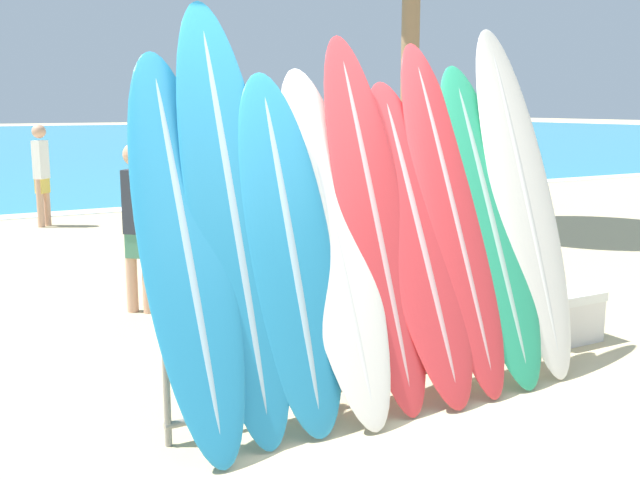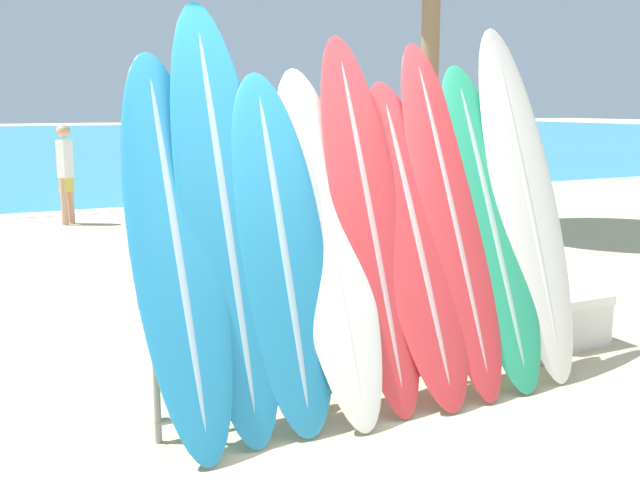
{
  "view_description": "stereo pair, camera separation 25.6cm",
  "coord_description": "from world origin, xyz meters",
  "px_view_note": "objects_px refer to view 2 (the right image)",
  "views": [
    {
      "loc": [
        -2.41,
        -3.18,
        1.89
      ],
      "look_at": [
        0.18,
        1.47,
        0.93
      ],
      "focal_mm": 42.0,
      "sensor_mm": 36.0,
      "label": 1
    },
    {
      "loc": [
        -2.19,
        -3.3,
        1.89
      ],
      "look_at": [
        0.18,
        1.47,
        0.93
      ],
      "focal_mm": 42.0,
      "sensor_mm": 36.0,
      "label": 2
    }
  ],
  "objects_px": {
    "surfboard_slot_6": "(450,214)",
    "person_mid_beach": "(65,170)",
    "surfboard_slot_5": "(415,239)",
    "person_far_left": "(147,220)",
    "surfboard_slot_8": "(525,200)",
    "surfboard_slot_2": "(282,249)",
    "person_near_water": "(379,198)",
    "surfboard_slot_1": "(225,215)",
    "surfboard_rack": "(375,327)",
    "surfboard_slot_7": "(490,223)",
    "surfboard_slot_3": "(328,240)",
    "cooler_box": "(570,320)",
    "surfboard_slot_4": "(369,219)",
    "surfboard_slot_0": "(176,246)"
  },
  "relations": [
    {
      "from": "surfboard_slot_2",
      "to": "person_mid_beach",
      "type": "xyz_separation_m",
      "value": [
        -0.07,
        8.44,
        -0.18
      ]
    },
    {
      "from": "person_near_water",
      "to": "cooler_box",
      "type": "bearing_deg",
      "value": -162.96
    },
    {
      "from": "surfboard_slot_4",
      "to": "person_near_water",
      "type": "xyz_separation_m",
      "value": [
        1.69,
        2.71,
        -0.26
      ]
    },
    {
      "from": "surfboard_slot_5",
      "to": "surfboard_slot_2",
      "type": "bearing_deg",
      "value": -179.4
    },
    {
      "from": "surfboard_slot_2",
      "to": "surfboard_slot_3",
      "type": "height_order",
      "value": "surfboard_slot_3"
    },
    {
      "from": "surfboard_slot_8",
      "to": "person_far_left",
      "type": "height_order",
      "value": "surfboard_slot_8"
    },
    {
      "from": "surfboard_slot_5",
      "to": "surfboard_slot_8",
      "type": "distance_m",
      "value": 0.98
    },
    {
      "from": "surfboard_slot_1",
      "to": "surfboard_slot_4",
      "type": "distance_m",
      "value": 0.96
    },
    {
      "from": "surfboard_slot_1",
      "to": "cooler_box",
      "type": "height_order",
      "value": "surfboard_slot_1"
    },
    {
      "from": "surfboard_slot_7",
      "to": "cooler_box",
      "type": "height_order",
      "value": "surfboard_slot_7"
    },
    {
      "from": "surfboard_slot_2",
      "to": "surfboard_slot_4",
      "type": "distance_m",
      "value": 0.65
    },
    {
      "from": "surfboard_rack",
      "to": "surfboard_slot_7",
      "type": "bearing_deg",
      "value": 3.49
    },
    {
      "from": "surfboard_rack",
      "to": "surfboard_slot_5",
      "type": "bearing_deg",
      "value": 6.23
    },
    {
      "from": "surfboard_slot_2",
      "to": "surfboard_slot_5",
      "type": "xyz_separation_m",
      "value": [
        0.95,
        0.01,
        -0.02
      ]
    },
    {
      "from": "person_near_water",
      "to": "person_mid_beach",
      "type": "bearing_deg",
      "value": 33.73
    },
    {
      "from": "surfboard_slot_1",
      "to": "surfboard_slot_8",
      "type": "bearing_deg",
      "value": -0.72
    },
    {
      "from": "surfboard_slot_3",
      "to": "cooler_box",
      "type": "relative_size",
      "value": 3.61
    },
    {
      "from": "surfboard_rack",
      "to": "person_far_left",
      "type": "height_order",
      "value": "person_far_left"
    },
    {
      "from": "surfboard_slot_8",
      "to": "surfboard_rack",
      "type": "bearing_deg",
      "value": -175.91
    },
    {
      "from": "surfboard_slot_0",
      "to": "surfboard_slot_6",
      "type": "xyz_separation_m",
      "value": [
        1.88,
        0.01,
        0.06
      ]
    },
    {
      "from": "surfboard_slot_5",
      "to": "surfboard_slot_6",
      "type": "distance_m",
      "value": 0.34
    },
    {
      "from": "surfboard_slot_2",
      "to": "person_far_left",
      "type": "distance_m",
      "value": 2.79
    },
    {
      "from": "surfboard_slot_5",
      "to": "person_far_left",
      "type": "distance_m",
      "value": 2.98
    },
    {
      "from": "cooler_box",
      "to": "surfboard_slot_8",
      "type": "bearing_deg",
      "value": -164.71
    },
    {
      "from": "surfboard_slot_0",
      "to": "surfboard_slot_3",
      "type": "distance_m",
      "value": 0.95
    },
    {
      "from": "surfboard_slot_4",
      "to": "surfboard_slot_6",
      "type": "relative_size",
      "value": 1.01
    },
    {
      "from": "surfboard_slot_3",
      "to": "surfboard_slot_8",
      "type": "xyz_separation_m",
      "value": [
        1.59,
        0.03,
        0.16
      ]
    },
    {
      "from": "surfboard_slot_3",
      "to": "surfboard_slot_6",
      "type": "xyz_separation_m",
      "value": [
        0.94,
        0.03,
        0.1
      ]
    },
    {
      "from": "surfboard_slot_6",
      "to": "person_mid_beach",
      "type": "bearing_deg",
      "value": 99.05
    },
    {
      "from": "surfboard_rack",
      "to": "person_mid_beach",
      "type": "relative_size",
      "value": 1.81
    },
    {
      "from": "surfboard_slot_2",
      "to": "surfboard_slot_3",
      "type": "relative_size",
      "value": 0.98
    },
    {
      "from": "surfboard_slot_8",
      "to": "surfboard_slot_1",
      "type": "bearing_deg",
      "value": 179.28
    },
    {
      "from": "surfboard_slot_5",
      "to": "surfboard_slot_4",
      "type": "bearing_deg",
      "value": 169.71
    },
    {
      "from": "cooler_box",
      "to": "surfboard_slot_6",
      "type": "bearing_deg",
      "value": -171.75
    },
    {
      "from": "person_near_water",
      "to": "surfboard_slot_4",
      "type": "bearing_deg",
      "value": 158.81
    },
    {
      "from": "surfboard_slot_5",
      "to": "person_near_water",
      "type": "height_order",
      "value": "surfboard_slot_5"
    },
    {
      "from": "surfboard_slot_2",
      "to": "surfboard_slot_7",
      "type": "distance_m",
      "value": 1.58
    },
    {
      "from": "surfboard_slot_3",
      "to": "surfboard_slot_6",
      "type": "bearing_deg",
      "value": 1.77
    },
    {
      "from": "surfboard_rack",
      "to": "surfboard_slot_2",
      "type": "bearing_deg",
      "value": 177.86
    },
    {
      "from": "surfboard_rack",
      "to": "person_near_water",
      "type": "xyz_separation_m",
      "value": [
        1.69,
        2.81,
        0.43
      ]
    },
    {
      "from": "surfboard_rack",
      "to": "surfboard_slot_2",
      "type": "distance_m",
      "value": 0.85
    },
    {
      "from": "surfboard_slot_1",
      "to": "surfboard_slot_6",
      "type": "distance_m",
      "value": 1.58
    },
    {
      "from": "surfboard_slot_4",
      "to": "surfboard_slot_5",
      "type": "height_order",
      "value": "surfboard_slot_4"
    },
    {
      "from": "surfboard_slot_5",
      "to": "surfboard_slot_6",
      "type": "height_order",
      "value": "surfboard_slot_6"
    },
    {
      "from": "surfboard_slot_7",
      "to": "surfboard_slot_5",
      "type": "bearing_deg",
      "value": -177.86
    },
    {
      "from": "surfboard_rack",
      "to": "surfboard_slot_7",
      "type": "relative_size",
      "value": 1.32
    },
    {
      "from": "person_mid_beach",
      "to": "surfboard_rack",
      "type": "bearing_deg",
      "value": -129.58
    },
    {
      "from": "surfboard_slot_6",
      "to": "person_far_left",
      "type": "distance_m",
      "value": 3.08
    },
    {
      "from": "person_near_water",
      "to": "person_far_left",
      "type": "xyz_separation_m",
      "value": [
        -2.47,
        -0.0,
        -0.07
      ]
    },
    {
      "from": "person_near_water",
      "to": "surfboard_slot_1",
      "type": "bearing_deg",
      "value": 146.18
    }
  ]
}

